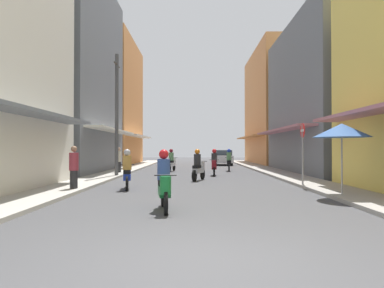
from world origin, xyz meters
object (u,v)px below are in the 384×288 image
Objects in this scene: motorbike_green at (164,183)px; vendor_umbrella at (342,130)px; motorbike_white at (172,161)px; motorbike_maroon at (214,164)px; street_sign_no_entry at (303,146)px; motorbike_blue at (127,171)px; pedestrian_far at (119,161)px; motorbike_black at (229,161)px; motorbike_silver at (198,166)px; pedestrian_crossing at (74,169)px; parked_car at (223,157)px; utility_pole at (117,114)px.

motorbike_green is 6.24m from vendor_umbrella.
motorbike_white is 0.99× the size of motorbike_maroon.
motorbike_green is 15.04m from motorbike_white.
street_sign_no_entry is (3.31, -6.12, 1.01)m from motorbike_maroon.
motorbike_green is at bearing -157.52° from vendor_umbrella.
motorbike_blue is 1.07× the size of pedestrian_far.
motorbike_silver is at bearing -107.20° from motorbike_black.
pedestrian_crossing reaches higher than motorbike_maroon.
vendor_umbrella is (2.36, -13.20, 1.49)m from motorbike_black.
motorbike_black reaches higher than parked_car.
pedestrian_far reaches higher than motorbike_green.
motorbike_silver and motorbike_black have the same top height.
pedestrian_far is (-3.15, -2.53, 0.14)m from motorbike_white.
motorbike_silver is 0.25× the size of utility_pole.
street_sign_no_entry is at bearing -37.80° from pedestrian_far.
parked_car is (3.59, 24.55, 0.04)m from motorbike_green.
motorbike_blue is 7.24m from street_sign_no_entry.
motorbike_maroon is at bearing -107.51° from motorbike_black.
motorbike_maroon and motorbike_blue have the same top height.
motorbike_silver is at bearing -75.23° from motorbike_white.
pedestrian_far is at bearing 170.11° from motorbike_maroon.
utility_pole reaches higher than parked_car.
motorbike_maroon is 13.20m from parked_car.
vendor_umbrella is at bearing -9.20° from pedestrian_crossing.
motorbike_green is 5.32m from pedestrian_crossing.
parked_car is 19.32m from street_sign_no_entry.
motorbike_black is (1.28, 4.06, 0.00)m from motorbike_maroon.
utility_pole is (-4.54, 1.94, 2.82)m from motorbike_silver.
street_sign_no_entry is (2.03, -10.18, 1.01)m from motorbike_black.
motorbike_green is 1.00× the size of motorbike_black.
pedestrian_crossing is 0.25× the size of utility_pole.
motorbike_green is 0.43× the size of parked_car.
motorbike_white is 7.01m from motorbike_silver.
motorbike_maroon and motorbike_black have the same top height.
motorbike_maroon is 1.01× the size of motorbike_blue.
pedestrian_far is 8.67m from pedestrian_crossing.
utility_pole is (0.14, 6.36, 2.67)m from pedestrian_crossing.
utility_pole is at bearing -141.87° from motorbike_black.
vendor_umbrella is (3.64, -9.14, 1.49)m from motorbike_maroon.
motorbike_blue is at bearing -75.19° from pedestrian_far.
pedestrian_far is (-7.54, -12.07, 0.10)m from parked_car.
motorbike_white is 11.48m from street_sign_no_entry.
motorbike_black is at bearing -92.24° from parked_car.
motorbike_blue is 1.99m from pedestrian_crossing.
street_sign_no_entry is (5.27, 5.33, 1.01)m from motorbike_green.
motorbike_white is at bearing 38.83° from pedestrian_far.
vendor_umbrella is (6.40, -12.70, 1.49)m from motorbike_white.
motorbike_blue is at bearing 163.16° from vendor_umbrella.
motorbike_maroon is at bearing 80.32° from motorbike_green.
motorbike_maroon is 0.26× the size of utility_pole.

